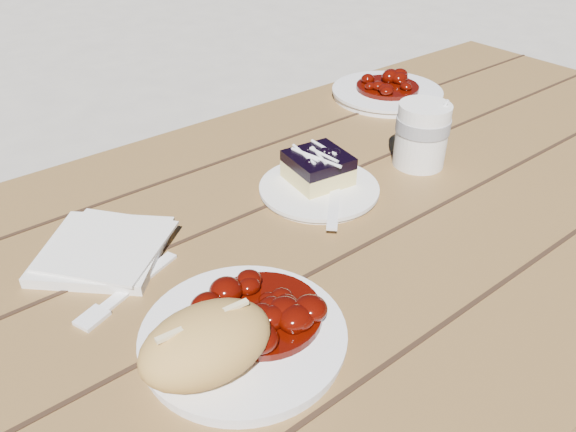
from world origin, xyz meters
TOP-DOWN VIEW (x-y plane):
  - picnic_table at (0.00, -0.00)m, footprint 2.00×1.55m
  - main_plate at (-0.12, -0.12)m, footprint 0.22×0.22m
  - goulash_stew at (-0.09, -0.12)m, footprint 0.13×0.13m
  - bread_roll at (-0.17, -0.14)m, footprint 0.14×0.10m
  - dessert_plate at (0.15, 0.06)m, footprint 0.18×0.18m
  - blueberry_cake at (0.16, 0.08)m, footprint 0.10×0.10m
  - fork_dessert at (0.13, 0.01)m, footprint 0.13×0.13m
  - coffee_cup at (0.34, 0.03)m, footprint 0.08×0.08m
  - napkin_stack at (-0.17, 0.12)m, footprint 0.21×0.21m
  - fork_table at (-0.16, 0.04)m, footprint 0.16×0.08m
  - second_plate at (0.52, 0.27)m, footprint 0.23×0.23m
  - second_stew at (0.52, 0.27)m, footprint 0.13×0.13m

SIDE VIEW (x-z plane):
  - picnic_table at x=0.00m, z-range 0.21..0.96m
  - fork_table at x=-0.16m, z-range 0.75..0.75m
  - dessert_plate at x=0.15m, z-range 0.75..0.76m
  - napkin_stack at x=-0.17m, z-range 0.75..0.76m
  - main_plate at x=-0.12m, z-range 0.75..0.77m
  - second_plate at x=0.52m, z-range 0.75..0.77m
  - fork_dessert at x=0.13m, z-range 0.76..0.76m
  - blueberry_cake at x=0.16m, z-range 0.76..0.81m
  - goulash_stew at x=-0.09m, z-range 0.77..0.81m
  - second_stew at x=0.52m, z-range 0.77..0.81m
  - bread_roll at x=-0.17m, z-range 0.77..0.84m
  - coffee_cup at x=0.34m, z-range 0.75..0.86m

